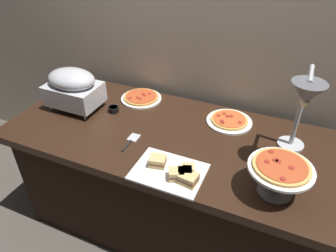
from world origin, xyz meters
TOP-DOWN VIEW (x-y plane):
  - ground_plane at (0.00, 0.00)m, footprint 8.00×8.00m
  - back_wall at (0.00, 0.50)m, footprint 4.40×0.04m
  - buffet_table at (0.00, 0.00)m, footprint 1.90×0.84m
  - chafing_dish at (-0.67, 0.02)m, footprint 0.33×0.23m
  - heat_lamp at (0.64, 0.02)m, footprint 0.15×0.33m
  - pizza_plate_front at (-0.33, 0.28)m, footprint 0.27×0.27m
  - pizza_plate_center at (0.28, 0.25)m, footprint 0.27×0.27m
  - pizza_plate_raised_stand at (0.61, -0.22)m, footprint 0.28×0.28m
  - sandwich_platter at (0.15, -0.30)m, footprint 0.34×0.26m
  - sauce_cup_near at (-0.42, 0.07)m, footprint 0.07×0.07m
  - serving_spatula at (-0.17, -0.16)m, footprint 0.06×0.17m

SIDE VIEW (x-z plane):
  - ground_plane at x=0.00m, z-range 0.00..0.00m
  - buffet_table at x=0.00m, z-range 0.01..0.77m
  - serving_spatula at x=-0.17m, z-range 0.76..0.77m
  - pizza_plate_center at x=0.28m, z-range 0.76..0.79m
  - pizza_plate_front at x=-0.33m, z-range 0.76..0.79m
  - sauce_cup_near at x=-0.42m, z-range 0.76..0.80m
  - sandwich_platter at x=0.15m, z-range 0.75..0.81m
  - pizza_plate_raised_stand at x=0.61m, z-range 0.81..0.98m
  - chafing_dish at x=-0.67m, z-range 0.78..1.04m
  - heat_lamp at x=0.64m, z-range 0.89..1.36m
  - back_wall at x=0.00m, z-range 0.00..2.40m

